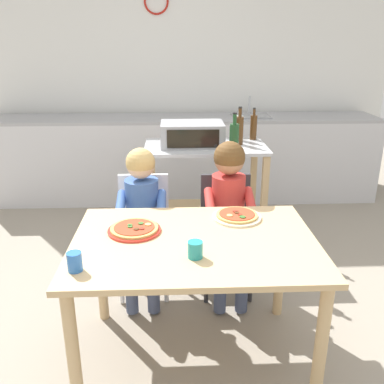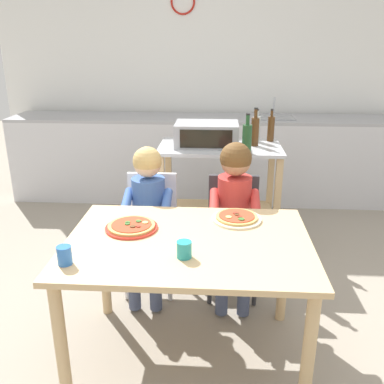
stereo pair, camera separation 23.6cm
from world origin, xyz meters
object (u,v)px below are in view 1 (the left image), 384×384
(kitchen_island_cart, at_px, (205,180))
(child_in_red_shirt, at_px, (229,202))
(toaster_oven, at_px, (192,134))
(child_in_blue_striped_shirt, at_px, (142,208))
(bottle_squat_spirits, at_px, (239,127))
(bottle_dark_olive_oil, at_px, (234,137))
(dining_chair_right, at_px, (226,225))
(drinking_cup_teal, at_px, (195,250))
(dining_chair_left, at_px, (144,226))
(pizza_plate_cream, at_px, (237,216))
(dining_table, at_px, (194,257))
(pizza_plate_red_rimmed, at_px, (134,229))
(bottle_slim_sauce, at_px, (239,130))
(drinking_cup_blue, at_px, (75,262))
(bottle_tall_green_wine, at_px, (254,127))

(kitchen_island_cart, relative_size, child_in_red_shirt, 0.92)
(toaster_oven, distance_m, child_in_blue_striped_shirt, 0.91)
(bottle_squat_spirits, relative_size, bottle_dark_olive_oil, 0.90)
(dining_chair_right, bearing_deg, kitchen_island_cart, 98.22)
(child_in_blue_striped_shirt, height_order, drinking_cup_teal, child_in_blue_striped_shirt)
(dining_chair_left, xyz_separation_m, dining_chair_right, (0.57, -0.02, 0.00))
(toaster_oven, distance_m, pizza_plate_cream, 1.17)
(toaster_oven, xyz_separation_m, child_in_red_shirt, (0.21, -0.79, -0.28))
(pizza_plate_cream, bearing_deg, child_in_blue_striped_shirt, 148.28)
(dining_table, xyz_separation_m, dining_chair_left, (-0.31, 0.74, -0.15))
(dining_table, bearing_deg, pizza_plate_red_rimmed, 160.16)
(bottle_slim_sauce, height_order, dining_table, bottle_slim_sauce)
(drinking_cup_blue, bearing_deg, dining_table, 27.29)
(bottle_tall_green_wine, relative_size, dining_chair_left, 0.33)
(kitchen_island_cart, relative_size, toaster_oven, 1.97)
(bottle_slim_sauce, xyz_separation_m, pizza_plate_cream, (-0.18, -1.15, -0.26))
(bottle_tall_green_wine, height_order, dining_chair_right, bottle_tall_green_wine)
(bottle_squat_spirits, bearing_deg, drinking_cup_teal, -104.74)
(kitchen_island_cart, distance_m, pizza_plate_cream, 1.14)
(bottle_tall_green_wine, distance_m, child_in_red_shirt, 1.08)
(child_in_blue_striped_shirt, bearing_deg, drinking_cup_teal, -68.97)
(pizza_plate_red_rimmed, bearing_deg, kitchen_island_cart, 69.88)
(dining_table, height_order, pizza_plate_red_rimmed, pizza_plate_red_rimmed)
(child_in_red_shirt, bearing_deg, bottle_squat_spirits, 78.28)
(dining_table, bearing_deg, kitchen_island_cart, 83.59)
(child_in_red_shirt, bearing_deg, drinking_cup_teal, -108.31)
(dining_table, xyz_separation_m, child_in_blue_striped_shirt, (-0.31, 0.62, 0.03))
(bottle_slim_sauce, height_order, pizza_plate_cream, bottle_slim_sauce)
(bottle_tall_green_wine, xyz_separation_m, dining_chair_left, (-0.89, -0.85, -0.51))
(bottle_dark_olive_oil, relative_size, child_in_red_shirt, 0.28)
(child_in_blue_striped_shirt, xyz_separation_m, child_in_red_shirt, (0.57, -0.01, 0.04))
(dining_table, bearing_deg, bottle_dark_olive_oil, 73.12)
(pizza_plate_cream, relative_size, drinking_cup_blue, 3.18)
(dining_chair_left, bearing_deg, bottle_squat_spirits, 47.14)
(toaster_oven, xyz_separation_m, dining_chair_right, (0.21, -0.68, -0.50))
(dining_table, relative_size, drinking_cup_teal, 15.43)
(drinking_cup_teal, bearing_deg, bottle_dark_olive_oil, 75.05)
(bottle_squat_spirits, xyz_separation_m, dining_chair_right, (-0.20, -0.85, -0.52))
(kitchen_island_cart, distance_m, child_in_red_shirt, 0.80)
(pizza_plate_red_rimmed, xyz_separation_m, pizza_plate_cream, (0.57, 0.15, -0.00))
(dining_chair_right, distance_m, pizza_plate_cream, 0.52)
(kitchen_island_cart, height_order, pizza_plate_red_rimmed, kitchen_island_cart)
(child_in_blue_striped_shirt, height_order, drinking_cup_blue, child_in_blue_striped_shirt)
(child_in_red_shirt, bearing_deg, child_in_blue_striped_shirt, 178.65)
(pizza_plate_cream, bearing_deg, child_in_red_shirt, 89.99)
(toaster_oven, bearing_deg, pizza_plate_cream, -79.63)
(child_in_blue_striped_shirt, bearing_deg, toaster_oven, 65.05)
(bottle_dark_olive_oil, distance_m, drinking_cup_teal, 1.41)
(kitchen_island_cart, bearing_deg, bottle_squat_spirits, 29.85)
(bottle_squat_spirits, distance_m, child_in_red_shirt, 1.03)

